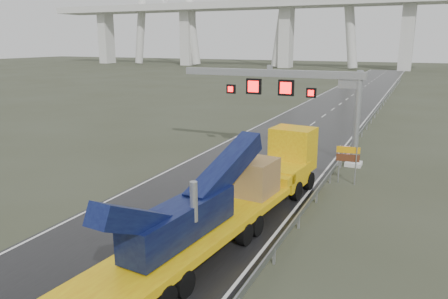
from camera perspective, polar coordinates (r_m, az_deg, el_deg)
The scene contains 7 objects.
ground at distance 21.03m, azimuth -10.76°, elevation -12.35°, with size 400.00×400.00×0.00m, color #333726.
road at distance 57.13m, azimuth 12.89°, elevation 4.31°, with size 11.00×200.00×0.02m, color black.
guardrail at distance 46.34m, azimuth 17.77°, elevation 2.67°, with size 0.20×140.00×1.40m, color gray, non-canonical shape.
sign_gantry at distance 34.65m, azimuth 9.26°, elevation 7.77°, with size 14.90×1.20×7.42m.
heavy_haul_truck at distance 22.45m, azimuth 2.24°, elevation -5.36°, with size 4.82×20.11×4.68m.
exit_sign_pair at distance 29.89m, azimuth 15.87°, elevation -1.00°, with size 1.50×0.22×2.57m.
striped_barrier at distance 36.42m, azimuth 15.58°, elevation -0.41°, with size 0.62×0.33×1.05m, color red.
Camera 1 is at (11.14, -15.26, 9.23)m, focal length 35.00 mm.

